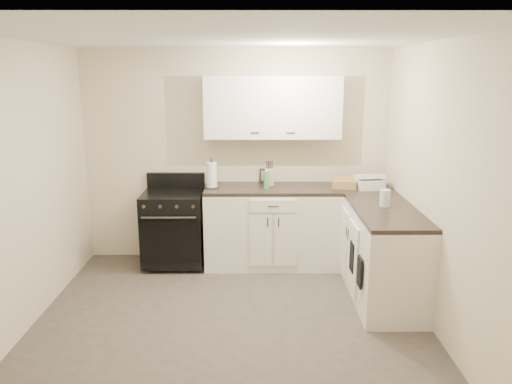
{
  "coord_description": "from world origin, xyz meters",
  "views": [
    {
      "loc": [
        0.22,
        -4.08,
        2.25
      ],
      "look_at": [
        0.23,
        0.85,
        1.04
      ],
      "focal_mm": 35.0,
      "sensor_mm": 36.0,
      "label": 1
    }
  ],
  "objects_px": {
    "knife_block": "(269,177)",
    "wicker_basket": "(344,184)",
    "paper_towel": "(212,175)",
    "countertop_grill": "(369,184)",
    "stove": "(174,228)"
  },
  "relations": [
    {
      "from": "stove",
      "to": "paper_towel",
      "type": "distance_m",
      "value": 0.77
    },
    {
      "from": "stove",
      "to": "countertop_grill",
      "type": "xyz_separation_m",
      "value": [
        2.25,
        -0.02,
        0.53
      ]
    },
    {
      "from": "wicker_basket",
      "to": "countertop_grill",
      "type": "bearing_deg",
      "value": -4.19
    },
    {
      "from": "knife_block",
      "to": "paper_towel",
      "type": "xyz_separation_m",
      "value": [
        -0.66,
        -0.1,
        0.05
      ]
    },
    {
      "from": "knife_block",
      "to": "paper_towel",
      "type": "bearing_deg",
      "value": 179.73
    },
    {
      "from": "wicker_basket",
      "to": "countertop_grill",
      "type": "height_order",
      "value": "countertop_grill"
    },
    {
      "from": "paper_towel",
      "to": "countertop_grill",
      "type": "relative_size",
      "value": 0.99
    },
    {
      "from": "stove",
      "to": "knife_block",
      "type": "height_order",
      "value": "knife_block"
    },
    {
      "from": "paper_towel",
      "to": "wicker_basket",
      "type": "height_order",
      "value": "paper_towel"
    },
    {
      "from": "stove",
      "to": "countertop_grill",
      "type": "bearing_deg",
      "value": -0.64
    },
    {
      "from": "knife_block",
      "to": "paper_towel",
      "type": "relative_size",
      "value": 0.69
    },
    {
      "from": "knife_block",
      "to": "wicker_basket",
      "type": "height_order",
      "value": "knife_block"
    },
    {
      "from": "stove",
      "to": "wicker_basket",
      "type": "height_order",
      "value": "wicker_basket"
    },
    {
      "from": "paper_towel",
      "to": "wicker_basket",
      "type": "xyz_separation_m",
      "value": [
        1.52,
        -0.02,
        -0.1
      ]
    },
    {
      "from": "stove",
      "to": "countertop_grill",
      "type": "relative_size",
      "value": 2.85
    }
  ]
}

